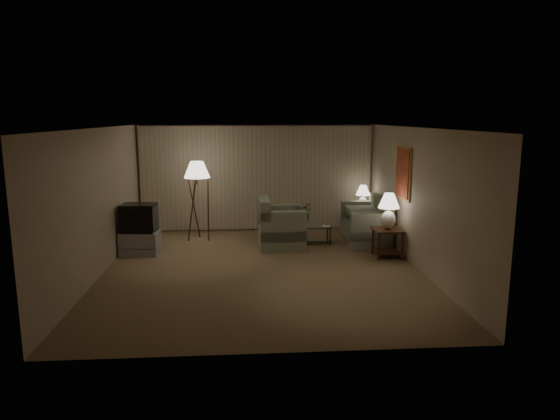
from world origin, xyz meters
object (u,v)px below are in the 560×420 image
(coffee_table, at_px, (311,232))
(vase, at_px, (305,223))
(ottoman, at_px, (279,231))
(side_table_near, at_px, (388,238))
(floor_lamp, at_px, (198,199))
(armchair, at_px, (281,228))
(table_lamp_near, at_px, (389,208))
(sofa, at_px, (365,224))
(tv_cabinet, at_px, (140,243))
(side_table_far, at_px, (362,217))
(crt_tv, at_px, (139,218))
(table_lamp_far, at_px, (363,195))

(coffee_table, bearing_deg, vase, 180.00)
(coffee_table, relative_size, vase, 6.91)
(coffee_table, bearing_deg, ottoman, 152.48)
(vase, bearing_deg, ottoman, 146.73)
(side_table_near, distance_m, floor_lamp, 4.48)
(armchair, height_order, side_table_near, armchair)
(armchair, xyz_separation_m, table_lamp_near, (2.16, -0.98, 0.60))
(sofa, bearing_deg, floor_lamp, -92.88)
(coffee_table, xyz_separation_m, tv_cabinet, (-3.76, -0.68, -0.02))
(vase, bearing_deg, sofa, 3.97)
(side_table_far, xyz_separation_m, coffee_table, (-1.44, -1.00, -0.13))
(crt_tv, xyz_separation_m, ottoman, (3.03, 1.06, -0.59))
(tv_cabinet, distance_m, vase, 3.68)
(side_table_near, bearing_deg, ottoman, 143.07)
(table_lamp_far, xyz_separation_m, tv_cabinet, (-5.20, -1.68, -0.71))
(sofa, height_order, ottoman, sofa)
(table_lamp_near, bearing_deg, floor_lamp, 156.31)
(coffee_table, height_order, floor_lamp, floor_lamp)
(table_lamp_far, height_order, floor_lamp, floor_lamp)
(table_lamp_near, height_order, vase, table_lamp_near)
(sofa, height_order, floor_lamp, floor_lamp)
(sofa, bearing_deg, side_table_far, 173.96)
(tv_cabinet, height_order, crt_tv, crt_tv)
(armchair, bearing_deg, tv_cabinet, 95.21)
(side_table_far, bearing_deg, table_lamp_near, -90.00)
(armchair, bearing_deg, vase, -66.70)
(vase, bearing_deg, coffee_table, -0.00)
(crt_tv, bearing_deg, floor_lamp, 52.28)
(coffee_table, bearing_deg, sofa, 4.44)
(tv_cabinet, xyz_separation_m, vase, (3.61, 0.68, 0.24))
(side_table_near, bearing_deg, sofa, 96.34)
(side_table_far, height_order, ottoman, side_table_far)
(sofa, distance_m, coffee_table, 1.30)
(side_table_far, height_order, vase, side_table_far)
(floor_lamp, bearing_deg, table_lamp_near, -23.69)
(coffee_table, bearing_deg, floor_lamp, 168.49)
(table_lamp_near, bearing_deg, ottoman, 143.07)
(sofa, distance_m, table_lamp_far, 1.06)
(table_lamp_far, bearing_deg, ottoman, -164.13)
(ottoman, xyz_separation_m, vase, (0.58, -0.38, 0.27))
(tv_cabinet, height_order, floor_lamp, floor_lamp)
(armchair, distance_m, side_table_far, 2.50)
(armchair, bearing_deg, table_lamp_far, -61.97)
(sofa, relative_size, side_table_far, 3.24)
(armchair, bearing_deg, coffee_table, -71.56)
(table_lamp_near, bearing_deg, table_lamp_far, 90.00)
(sofa, relative_size, crt_tv, 2.63)
(side_table_near, xyz_separation_m, ottoman, (-2.17, 1.63, -0.20))
(armchair, bearing_deg, crt_tv, 95.21)
(crt_tv, bearing_deg, sofa, 13.96)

